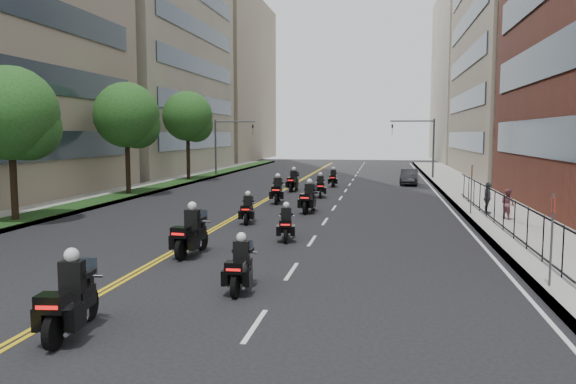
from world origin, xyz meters
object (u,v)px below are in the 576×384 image
(motorcycle_7, at_px, (320,187))
(pedestrian_b, at_px, (508,204))
(motorcycle_8, at_px, (293,182))
(motorcycle_0, at_px, (70,302))
(parked_sedan, at_px, (409,177))
(motorcycle_9, at_px, (333,179))
(motorcycle_3, at_px, (286,225))
(motorcycle_5, at_px, (309,199))
(motorcycle_1, at_px, (240,268))
(motorcycle_6, at_px, (278,191))
(pedestrian_c, at_px, (487,198))
(motorcycle_2, at_px, (191,234))
(motorcycle_4, at_px, (248,210))

(motorcycle_7, bearing_deg, pedestrian_b, -47.93)
(motorcycle_8, bearing_deg, pedestrian_b, -41.56)
(motorcycle_0, distance_m, parked_sedan, 37.87)
(motorcycle_9, height_order, pedestrian_b, pedestrian_b)
(motorcycle_3, distance_m, motorcycle_9, 22.93)
(motorcycle_5, xyz_separation_m, motorcycle_8, (-2.59, 10.88, -0.01))
(motorcycle_1, relative_size, motorcycle_9, 1.00)
(motorcycle_6, height_order, parked_sedan, motorcycle_6)
(motorcycle_7, relative_size, pedestrian_c, 1.39)
(motorcycle_5, bearing_deg, motorcycle_8, 109.04)
(motorcycle_2, bearing_deg, motorcycle_7, 87.13)
(motorcycle_2, bearing_deg, pedestrian_c, 48.36)
(motorcycle_0, bearing_deg, motorcycle_8, 83.22)
(parked_sedan, bearing_deg, motorcycle_7, -116.03)
(motorcycle_4, distance_m, parked_sedan, 23.36)
(motorcycle_0, xyz_separation_m, pedestrian_b, (12.33, 17.54, 0.15))
(motorcycle_5, relative_size, motorcycle_6, 1.00)
(motorcycle_4, height_order, pedestrian_b, pedestrian_b)
(motorcycle_4, height_order, motorcycle_9, motorcycle_9)
(motorcycle_0, relative_size, pedestrian_c, 1.54)
(pedestrian_c, bearing_deg, motorcycle_0, 169.67)
(motorcycle_1, xyz_separation_m, motorcycle_4, (-2.55, 11.23, -0.02))
(motorcycle_7, bearing_deg, motorcycle_4, -106.95)
(motorcycle_8, xyz_separation_m, pedestrian_c, (11.76, -10.81, 0.25))
(motorcycle_3, distance_m, parked_sedan, 26.37)
(motorcycle_4, bearing_deg, motorcycle_9, 76.24)
(motorcycle_2, height_order, pedestrian_b, motorcycle_2)
(motorcycle_4, bearing_deg, pedestrian_b, 4.61)
(motorcycle_4, xyz_separation_m, pedestrian_b, (12.21, 2.43, 0.27))
(motorcycle_2, height_order, motorcycle_6, motorcycle_2)
(motorcycle_0, height_order, motorcycle_2, motorcycle_2)
(motorcycle_2, distance_m, motorcycle_5, 11.56)
(motorcycle_3, relative_size, pedestrian_b, 1.42)
(motorcycle_6, bearing_deg, parked_sedan, 53.70)
(motorcycle_6, height_order, pedestrian_c, motorcycle_6)
(pedestrian_b, bearing_deg, motorcycle_1, 113.36)
(motorcycle_0, distance_m, motorcycle_9, 34.21)
(motorcycle_9, relative_size, pedestrian_b, 1.48)
(motorcycle_8, bearing_deg, motorcycle_7, -52.17)
(motorcycle_0, distance_m, motorcycle_3, 11.49)
(motorcycle_4, relative_size, pedestrian_b, 1.43)
(motorcycle_4, bearing_deg, motorcycle_6, 83.61)
(pedestrian_b, bearing_deg, motorcycle_3, 91.91)
(motorcycle_6, relative_size, motorcycle_7, 1.09)
(motorcycle_9, xyz_separation_m, parked_sedan, (6.08, 2.77, 0.02))
(pedestrian_b, relative_size, pedestrian_c, 0.90)
(motorcycle_0, height_order, motorcycle_1, motorcycle_0)
(motorcycle_6, bearing_deg, pedestrian_c, -22.77)
(motorcycle_3, bearing_deg, motorcycle_6, 94.60)
(motorcycle_0, height_order, pedestrian_b, motorcycle_0)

